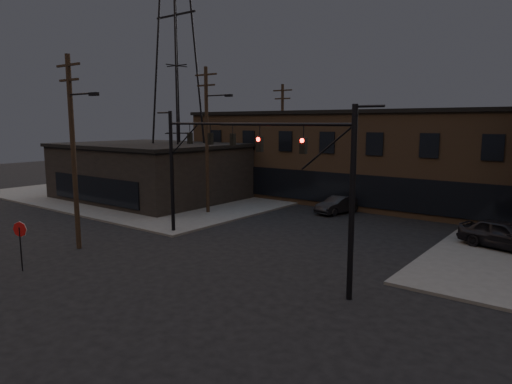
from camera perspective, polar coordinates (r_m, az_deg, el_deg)
ground at (r=20.26m, az=-11.72°, el=-12.56°), size 140.00×140.00×0.00m
sidewalk_nw at (r=50.49m, az=-9.27°, el=0.40°), size 30.00×30.00×0.15m
building_row at (r=42.86m, az=17.68°, el=3.92°), size 40.00×12.00×8.00m
building_left at (r=44.77m, az=-13.17°, el=2.36°), size 16.00×12.00×5.00m
traffic_signal_near at (r=19.17m, az=8.92°, el=1.54°), size 7.12×0.24×8.00m
traffic_signal_far at (r=29.34m, az=-8.84°, el=4.17°), size 7.12×0.24×8.00m
stop_sign at (r=25.24m, az=-27.41°, el=-4.74°), size 0.72×0.33×2.48m
utility_pole_near at (r=27.80m, az=-21.83°, el=5.17°), size 3.70×0.28×11.00m
utility_pole_mid at (r=36.15m, az=-6.09°, el=6.83°), size 3.70×0.28×11.50m
utility_pole_far at (r=46.21m, az=3.29°, el=6.85°), size 2.20×0.28×11.00m
transmission_tower at (r=44.62m, az=-9.88°, el=15.31°), size 7.00×7.00×25.00m
parked_car_lot_a at (r=29.57m, az=28.58°, el=-4.69°), size 5.18×3.08×1.65m
car_crossing at (r=37.36m, az=10.23°, el=-1.58°), size 2.36×4.44×1.39m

